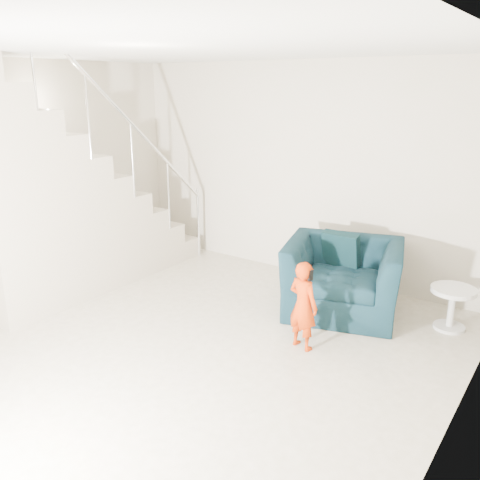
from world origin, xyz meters
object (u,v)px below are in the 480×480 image
object	(u,v)px
side_table	(452,302)
toddler	(303,305)
staircase	(58,214)
armchair	(343,278)

from	to	relation	value
side_table	toddler	bearing A→B (deg)	-131.10
toddler	staircase	size ratio (longest dim) A/B	0.24
side_table	staircase	bearing A→B (deg)	-158.59
side_table	armchair	bearing A→B (deg)	-167.32
armchair	staircase	distance (m)	3.35
side_table	staircase	world-z (taller)	staircase
staircase	armchair	bearing A→B (deg)	24.35
armchair	toddler	distance (m)	0.97
armchair	staircase	size ratio (longest dim) A/B	0.34
side_table	staircase	xyz separation A→B (m)	(-4.11, -1.61, 0.65)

